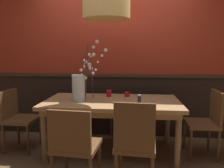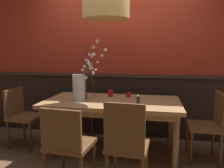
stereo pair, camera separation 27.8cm
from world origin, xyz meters
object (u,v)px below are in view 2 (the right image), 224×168
Objects in this scene: vase_with_blossoms at (81,85)px; chair_far_side_right at (136,102)px; dining_table at (112,106)px; pendant_lamp at (106,10)px; chair_near_side_right at (126,143)px; candle_holder_nearer_edge at (128,95)px; candle_holder_nearer_center at (110,93)px; chair_near_side_left at (67,142)px; chair_head_west_end at (22,113)px; condiment_bottle at (138,100)px; chair_far_side_left at (106,103)px; chair_head_east_end at (210,122)px.

chair_far_side_right is at bearing 54.43° from vase_with_blossoms.
chair_far_side_right is 1.26m from vase_with_blossoms.
dining_table is 1.92× the size of pendant_lamp.
chair_near_side_right reaches higher than dining_table.
candle_holder_nearer_center is at bearing -175.75° from candle_holder_nearer_edge.
chair_near_side_left is 1.67m from pendant_lamp.
chair_head_west_end reaches higher than candle_holder_nearer_center.
condiment_bottle reaches higher than dining_table.
condiment_bottle is (0.43, -0.40, 0.01)m from candle_holder_nearer_center.
vase_with_blossoms is (-0.12, 0.83, 0.46)m from chair_near_side_left.
chair_near_side_right is 8.05× the size of condiment_bottle.
chair_far_side_right is at bearing 73.84° from dining_table.
candle_holder_nearer_edge is 0.08× the size of pendant_lamp.
dining_table is 2.09× the size of chair_far_side_left.
dining_table is 1.30m from chair_head_east_end.
dining_table is at bearing -106.16° from chair_far_side_right.
chair_head_east_end is (1.02, -0.89, -0.03)m from chair_far_side_right.
chair_head_east_end is at bearing 29.78° from chair_near_side_left.
chair_near_side_left is (-0.30, -0.89, -0.17)m from dining_table.
chair_far_side_right is at bearing 29.36° from chair_head_west_end.
chair_near_side_left reaches higher than dining_table.
chair_near_side_right is (1.68, -0.87, 0.03)m from chair_head_west_end.
vase_with_blossoms is at bearing -141.21° from candle_holder_nearer_center.
dining_table is at bearing -179.15° from chair_head_east_end.
chair_near_side_right reaches higher than candle_holder_nearer_center.
candle_holder_nearer_edge is 1.22m from pendant_lamp.
chair_far_side_right is 1.11× the size of chair_near_side_left.
chair_near_side_left is 0.99× the size of chair_far_side_left.
pendant_lamp reaches higher than dining_table.
candle_holder_nearer_center reaches higher than candle_holder_nearer_edge.
chair_far_side_right is 1.36m from chair_head_east_end.
vase_with_blossoms is at bearing 98.48° from chair_near_side_left.
pendant_lamp is at bearing -108.39° from chair_far_side_right.
pendant_lamp is (0.24, 0.81, 1.44)m from chair_near_side_left.
dining_table is 1.93× the size of chair_near_side_right.
chair_head_west_end is 2.66m from chair_head_east_end.
vase_with_blossoms reaches higher than chair_far_side_left.
candle_holder_nearer_center is at bearing 78.07° from chair_near_side_left.
candle_holder_nearer_edge is (1.57, 0.27, 0.29)m from chair_head_west_end.
vase_with_blossoms is 0.86× the size of pendant_lamp.
vase_with_blossoms reaches higher than chair_head_west_end.
chair_far_side_right is at bearing 139.13° from chair_head_east_end.
chair_head_east_end reaches higher than dining_table.
condiment_bottle reaches higher than candle_holder_nearer_edge.
chair_near_side_left is 1.19m from candle_holder_nearer_center.
condiment_bottle is (0.06, 0.71, 0.28)m from chair_near_side_right.
chair_near_side_right is 1.20m from candle_holder_nearer_center.
chair_far_side_right reaches higher than condiment_bottle.
chair_near_side_right reaches higher than chair_head_west_end.
candle_holder_nearer_edge is at bearing 95.41° from chair_near_side_right.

